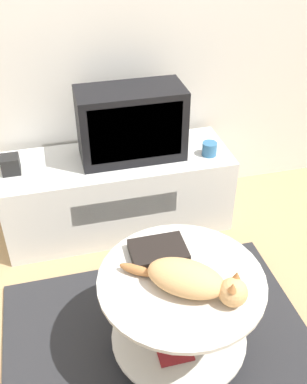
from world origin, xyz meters
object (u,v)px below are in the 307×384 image
Objects in this scene: dvd_box at (158,252)px; cat at (193,280)px; tv at (131,124)px; speaker at (11,165)px.

cat reaches higher than dvd_box.
cat is at bearing -70.68° from dvd_box.
tv is 5.99× the size of speaker.
speaker is 1.07m from dvd_box.
tv is 1.12m from cat.
dvd_box is 0.25m from cat.
cat is (0.08, -0.23, 0.04)m from dvd_box.
speaker is at bearing 125.82° from dvd_box.
speaker is at bearing 158.58° from cat.
dvd_box is at bearing 145.12° from cat.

